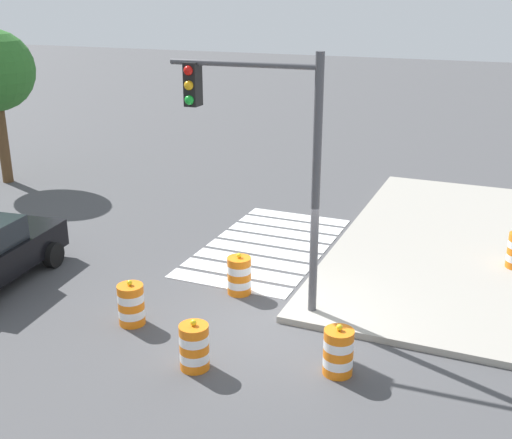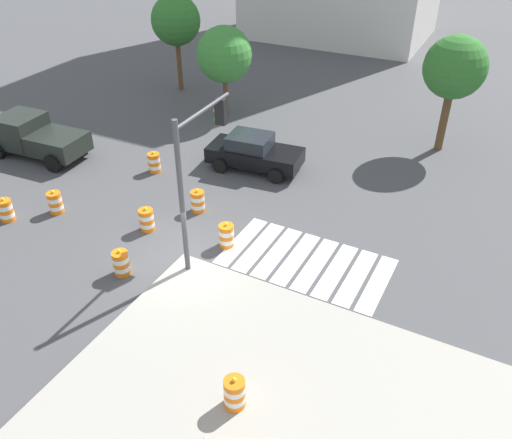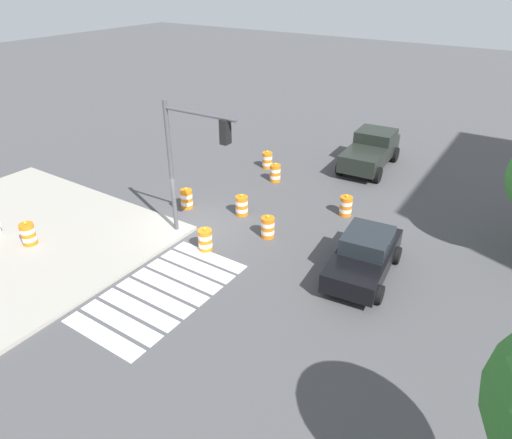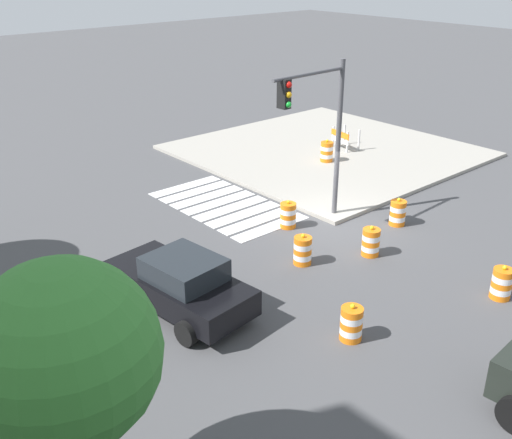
{
  "view_description": "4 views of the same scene",
  "coord_description": "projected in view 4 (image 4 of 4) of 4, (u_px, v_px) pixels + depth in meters",
  "views": [
    {
      "loc": [
        -11.39,
        -4.29,
        6.7
      ],
      "look_at": [
        2.2,
        1.4,
        1.45
      ],
      "focal_mm": 44.73,
      "sensor_mm": 36.0,
      "label": 1
    },
    {
      "loc": [
        9.27,
        -12.04,
        11.7
      ],
      "look_at": [
        1.95,
        1.88,
        1.13
      ],
      "focal_mm": 36.89,
      "sensor_mm": 36.0,
      "label": 2
    },
    {
      "loc": [
        12.87,
        11.69,
        9.99
      ],
      "look_at": [
        -0.08,
        3.01,
        1.39
      ],
      "focal_mm": 32.4,
      "sensor_mm": 36.0,
      "label": 3
    },
    {
      "loc": [
        -12.67,
        14.66,
        8.88
      ],
      "look_at": [
        0.75,
        3.04,
        0.88
      ],
      "focal_mm": 42.0,
      "sensor_mm": 36.0,
      "label": 4
    }
  ],
  "objects": [
    {
      "name": "crosswalk_stripes",
      "position": [
        225.0,
        205.0,
        22.81
      ],
      "size": [
        5.85,
        3.2,
        0.02
      ],
      "color": "silver",
      "rests_on": "ground"
    },
    {
      "name": "traffic_barrel_crosswalk_end",
      "position": [
        351.0,
        324.0,
        14.79
      ],
      "size": [
        0.56,
        0.56,
        1.02
      ],
      "color": "orange",
      "rests_on": "ground"
    },
    {
      "name": "traffic_barrel_opposite_curb",
      "position": [
        502.0,
        284.0,
        16.57
      ],
      "size": [
        0.56,
        0.56,
        1.02
      ],
      "color": "orange",
      "rests_on": "ground"
    },
    {
      "name": "sports_car",
      "position": [
        180.0,
        283.0,
        15.87
      ],
      "size": [
        4.48,
        2.51,
        1.63
      ],
      "color": "black",
      "rests_on": "ground"
    },
    {
      "name": "sidewalk_corner",
      "position": [
        327.0,
        151.0,
        28.81
      ],
      "size": [
        12.0,
        12.0,
        0.15
      ],
      "primitive_type": "cube",
      "color": "#9E998E",
      "rests_on": "ground"
    },
    {
      "name": "street_tree_streetside_near",
      "position": [
        64.0,
        355.0,
        8.88
      ],
      "size": [
        2.98,
        2.98,
        4.89
      ],
      "color": "brown",
      "rests_on": "ground"
    },
    {
      "name": "traffic_barrel_median_near",
      "position": [
        288.0,
        215.0,
        20.85
      ],
      "size": [
        0.56,
        0.56,
        1.02
      ],
      "color": "orange",
      "rests_on": "ground"
    },
    {
      "name": "traffic_barrel_near_corner",
      "position": [
        398.0,
        213.0,
        21.04
      ],
      "size": [
        0.56,
        0.56,
        1.02
      ],
      "color": "orange",
      "rests_on": "ground"
    },
    {
      "name": "ground_plane",
      "position": [
        335.0,
        226.0,
        21.13
      ],
      "size": [
        120.0,
        120.0,
        0.0
      ],
      "primitive_type": "plane",
      "color": "#474749"
    },
    {
      "name": "traffic_barrel_lane_center",
      "position": [
        303.0,
        250.0,
        18.4
      ],
      "size": [
        0.56,
        0.56,
        1.02
      ],
      "color": "orange",
      "rests_on": "ground"
    },
    {
      "name": "construction_barricade",
      "position": [
        343.0,
        137.0,
        28.61
      ],
      "size": [
        1.35,
        0.98,
        1.0
      ],
      "color": "silver",
      "rests_on": "sidewalk_corner"
    },
    {
      "name": "traffic_barrel_far_curb",
      "position": [
        371.0,
        242.0,
        18.93
      ],
      "size": [
        0.56,
        0.56,
        1.02
      ],
      "color": "orange",
      "rests_on": "ground"
    },
    {
      "name": "traffic_barrel_on_sidewalk",
      "position": [
        327.0,
        152.0,
        26.96
      ],
      "size": [
        0.56,
        0.56,
        1.02
      ],
      "color": "orange",
      "rests_on": "sidewalk_corner"
    },
    {
      "name": "traffic_light_pole",
      "position": [
        318.0,
        117.0,
        19.58
      ],
      "size": [
        0.47,
        3.29,
        5.5
      ],
      "color": "#4C4C51",
      "rests_on": "sidewalk_corner"
    }
  ]
}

